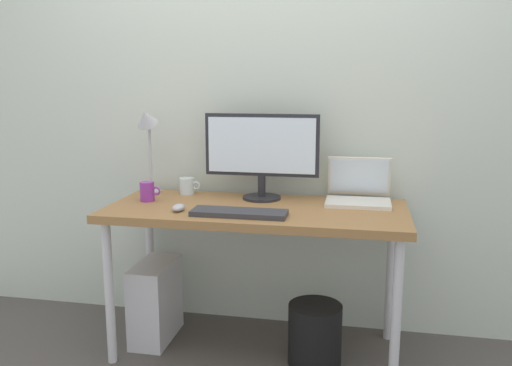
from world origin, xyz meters
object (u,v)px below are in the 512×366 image
(desk, at_px, (256,221))
(coffee_mug, at_px, (148,191))
(monitor, at_px, (262,150))
(mouse, at_px, (179,208))
(laptop, at_px, (358,191))
(wastebasket, at_px, (315,334))
(desk_lamp, at_px, (147,131))
(keyboard, at_px, (239,213))
(glass_cup, at_px, (187,186))
(computer_tower, at_px, (156,301))

(desk, relative_size, coffee_mug, 13.41)
(monitor, relative_size, mouse, 6.57)
(laptop, relative_size, wastebasket, 1.07)
(monitor, distance_m, desk_lamp, 0.63)
(desk, relative_size, wastebasket, 4.86)
(desk_lamp, bearing_deg, mouse, -49.77)
(keyboard, relative_size, glass_cup, 3.83)
(desk_lamp, height_order, mouse, desk_lamp)
(desk, xyz_separation_m, coffee_mug, (-0.57, 0.02, 0.12))
(laptop, distance_m, computer_tower, 1.21)
(desk, bearing_deg, glass_cup, 151.52)
(keyboard, bearing_deg, monitor, 84.09)
(keyboard, xyz_separation_m, coffee_mug, (-0.53, 0.20, 0.04))
(monitor, relative_size, wastebasket, 1.97)
(monitor, relative_size, laptop, 1.85)
(laptop, bearing_deg, coffee_mug, -170.35)
(mouse, relative_size, coffee_mug, 0.83)
(monitor, distance_m, laptop, 0.53)
(glass_cup, relative_size, computer_tower, 0.27)
(monitor, xyz_separation_m, mouse, (-0.34, -0.34, -0.24))
(laptop, distance_m, mouse, 0.91)
(monitor, relative_size, glass_cup, 5.15)
(monitor, bearing_deg, wastebasket, -39.58)
(computer_tower, bearing_deg, keyboard, -21.24)
(mouse, bearing_deg, glass_cup, 102.39)
(monitor, bearing_deg, keyboard, -95.91)
(computer_tower, relative_size, wastebasket, 1.40)
(desk_lamp, height_order, coffee_mug, desk_lamp)
(monitor, bearing_deg, mouse, -135.09)
(wastebasket, bearing_deg, monitor, 140.42)
(desk, height_order, coffee_mug, coffee_mug)
(desk_lamp, distance_m, computer_tower, 0.90)
(desk, height_order, desk_lamp, desk_lamp)
(desk, height_order, monitor, monitor)
(coffee_mug, xyz_separation_m, glass_cup, (0.14, 0.21, -0.01))
(glass_cup, distance_m, computer_tower, 0.64)
(monitor, bearing_deg, glass_cup, 173.47)
(keyboard, distance_m, mouse, 0.30)
(coffee_mug, bearing_deg, desk_lamp, 109.65)
(keyboard, relative_size, coffee_mug, 4.05)
(keyboard, xyz_separation_m, glass_cup, (-0.38, 0.41, 0.03))
(desk_lamp, height_order, glass_cup, desk_lamp)
(desk_lamp, distance_m, wastebasket, 1.36)
(keyboard, relative_size, computer_tower, 1.05)
(coffee_mug, bearing_deg, wastebasket, -6.37)
(desk, distance_m, mouse, 0.39)
(keyboard, distance_m, coffee_mug, 0.57)
(keyboard, height_order, wastebasket, keyboard)
(desk, xyz_separation_m, laptop, (0.49, 0.20, 0.13))
(glass_cup, bearing_deg, desk, -28.48)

